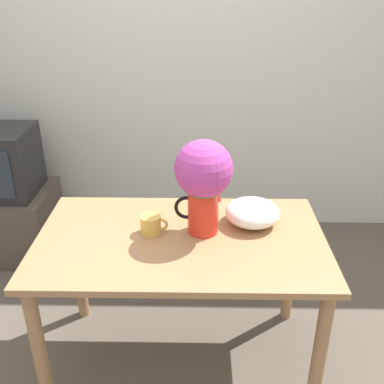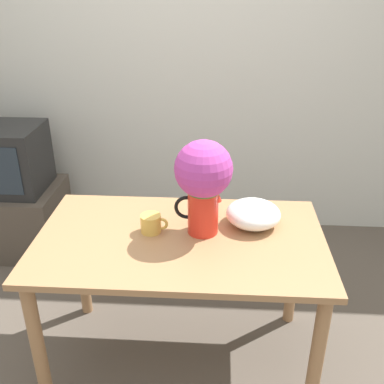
{
  "view_description": "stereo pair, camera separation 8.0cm",
  "coord_description": "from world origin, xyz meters",
  "px_view_note": "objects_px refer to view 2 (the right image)",
  "views": [
    {
      "loc": [
        0.18,
        -1.54,
        1.82
      ],
      "look_at": [
        0.15,
        0.23,
        0.94
      ],
      "focal_mm": 42.0,
      "sensor_mm": 36.0,
      "label": 1
    },
    {
      "loc": [
        0.26,
        -1.54,
        1.82
      ],
      "look_at": [
        0.15,
        0.23,
        0.94
      ],
      "focal_mm": 42.0,
      "sensor_mm": 36.0,
      "label": 2
    }
  ],
  "objects_px": {
    "white_bowl": "(253,214)",
    "tv_set": "(2,158)",
    "coffee_mug": "(151,224)",
    "flower_vase": "(203,178)"
  },
  "relations": [
    {
      "from": "coffee_mug",
      "to": "white_bowl",
      "type": "distance_m",
      "value": 0.48
    },
    {
      "from": "coffee_mug",
      "to": "tv_set",
      "type": "bearing_deg",
      "value": 140.3
    },
    {
      "from": "white_bowl",
      "to": "coffee_mug",
      "type": "bearing_deg",
      "value": -168.72
    },
    {
      "from": "flower_vase",
      "to": "coffee_mug",
      "type": "bearing_deg",
      "value": -176.45
    },
    {
      "from": "white_bowl",
      "to": "tv_set",
      "type": "height_order",
      "value": "tv_set"
    },
    {
      "from": "flower_vase",
      "to": "tv_set",
      "type": "distance_m",
      "value": 1.7
    },
    {
      "from": "tv_set",
      "to": "coffee_mug",
      "type": "bearing_deg",
      "value": -39.7
    },
    {
      "from": "flower_vase",
      "to": "white_bowl",
      "type": "xyz_separation_m",
      "value": [
        0.23,
        0.08,
        -0.21
      ]
    },
    {
      "from": "coffee_mug",
      "to": "white_bowl",
      "type": "relative_size",
      "value": 0.5
    },
    {
      "from": "white_bowl",
      "to": "tv_set",
      "type": "relative_size",
      "value": 0.47
    }
  ]
}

